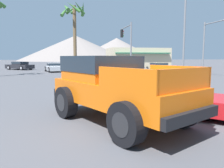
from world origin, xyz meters
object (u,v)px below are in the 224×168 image
(parked_car_tan, at_px, (158,67))
(traffic_light_main, at_px, (127,39))
(parked_car_dark, at_px, (20,66))
(street_lamp_post, at_px, (185,19))
(palm_tree_tall, at_px, (74,21))
(parked_car_silver, at_px, (54,67))
(orange_pickup_truck, at_px, (113,84))
(parked_car_white, at_px, (83,65))
(traffic_light_crosswalk, at_px, (213,37))
(red_convertible_car, at_px, (219,105))

(parked_car_tan, distance_m, traffic_light_main, 6.58)
(parked_car_dark, distance_m, street_lamp_post, 25.75)
(street_lamp_post, distance_m, palm_tree_tall, 12.47)
(palm_tree_tall, bearing_deg, parked_car_tan, 9.83)
(parked_car_silver, xyz_separation_m, street_lamp_post, (9.72, -14.73, 3.92))
(orange_pickup_truck, height_order, parked_car_white, orange_pickup_truck)
(traffic_light_main, bearing_deg, parked_car_white, 19.27)
(parked_car_tan, xyz_separation_m, parked_car_silver, (-13.13, 2.82, -0.02))
(parked_car_silver, xyz_separation_m, palm_tree_tall, (2.46, -4.67, 5.17))
(parked_car_tan, height_order, traffic_light_crosswalk, traffic_light_crosswalk)
(parked_car_dark, bearing_deg, parked_car_white, -52.46)
(red_convertible_car, distance_m, street_lamp_post, 10.22)
(orange_pickup_truck, bearing_deg, parked_car_dark, 79.58)
(traffic_light_main, bearing_deg, parked_car_dark, 49.57)
(parked_car_dark, xyz_separation_m, parked_car_tan, (18.41, -8.66, -0.01))
(orange_pickup_truck, bearing_deg, parked_car_silver, 70.83)
(orange_pickup_truck, relative_size, traffic_light_crosswalk, 0.96)
(parked_car_silver, height_order, palm_tree_tall, palm_tree_tall)
(parked_car_white, bearing_deg, street_lamp_post, 133.23)
(parked_car_white, xyz_separation_m, parked_car_tan, (8.94, -8.41, -0.01))
(parked_car_white, distance_m, parked_car_tan, 12.28)
(parked_car_silver, height_order, traffic_light_main, traffic_light_main)
(red_convertible_car, bearing_deg, orange_pickup_truck, 128.34)
(red_convertible_car, relative_size, parked_car_dark, 0.97)
(orange_pickup_truck, distance_m, parked_car_tan, 22.51)
(traffic_light_main, xyz_separation_m, traffic_light_crosswalk, (7.04, -5.07, -0.08))
(street_lamp_post, relative_size, palm_tree_tall, 0.97)
(traffic_light_main, xyz_separation_m, street_lamp_post, (1.64, -9.18, 0.68))
(traffic_light_crosswalk, bearing_deg, traffic_light_main, -125.77)
(parked_car_tan, xyz_separation_m, palm_tree_tall, (-10.67, -1.85, 5.15))
(parked_car_white, xyz_separation_m, palm_tree_tall, (-1.73, -10.26, 5.14))
(parked_car_white, xyz_separation_m, traffic_light_main, (3.89, -11.14, 3.22))
(traffic_light_main, height_order, street_lamp_post, street_lamp_post)
(parked_car_silver, relative_size, palm_tree_tall, 0.57)
(red_convertible_car, xyz_separation_m, traffic_light_main, (2.06, 17.79, 3.42))
(orange_pickup_truck, relative_size, palm_tree_tall, 0.66)
(traffic_light_crosswalk, relative_size, palm_tree_tall, 0.69)
(orange_pickup_truck, xyz_separation_m, parked_car_tan, (10.33, 19.99, -0.48))
(red_convertible_car, bearing_deg, parked_car_tan, 28.45)
(traffic_light_main, distance_m, palm_tree_tall, 6.01)
(red_convertible_car, xyz_separation_m, traffic_light_crosswalk, (9.10, 12.72, 3.34))
(parked_car_dark, xyz_separation_m, parked_car_silver, (5.28, -5.84, -0.02))
(red_convertible_car, bearing_deg, parked_car_white, 51.19)
(parked_car_dark, distance_m, traffic_light_main, 17.85)
(traffic_light_main, bearing_deg, red_convertible_car, 173.38)
(parked_car_white, distance_m, traffic_light_crosswalk, 19.80)
(red_convertible_car, distance_m, traffic_light_crosswalk, 15.99)
(orange_pickup_truck, bearing_deg, parked_car_tan, 36.49)
(parked_car_dark, relative_size, palm_tree_tall, 0.58)
(traffic_light_main, bearing_deg, parked_car_tan, -61.65)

